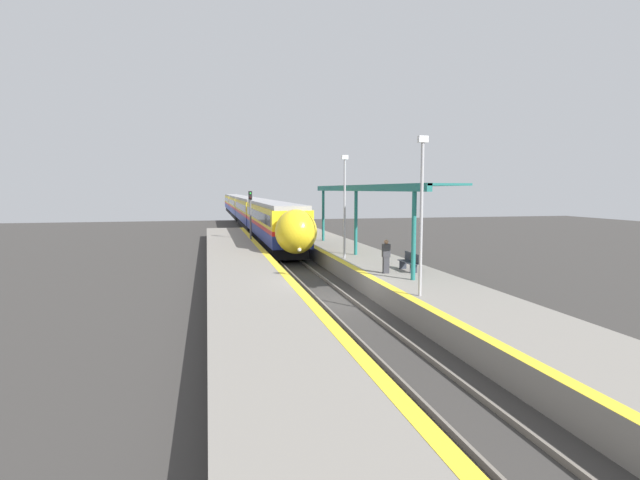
{
  "coord_description": "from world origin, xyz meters",
  "views": [
    {
      "loc": [
        -5.37,
        -20.57,
        4.87
      ],
      "look_at": [
        0.58,
        5.69,
        2.14
      ],
      "focal_mm": 28.0,
      "sensor_mm": 36.0,
      "label": 1
    }
  ],
  "objects_px": {
    "lamppost_mid": "(345,200)",
    "train": "(245,208)",
    "lamppost_near": "(422,206)",
    "railway_signal": "(250,215)",
    "person_waiting": "(386,256)",
    "platform_bench": "(410,261)"
  },
  "relations": [
    {
      "from": "person_waiting",
      "to": "lamppost_mid",
      "type": "relative_size",
      "value": 0.27
    },
    {
      "from": "train",
      "to": "platform_bench",
      "type": "bearing_deg",
      "value": -85.11
    },
    {
      "from": "railway_signal",
      "to": "lamppost_mid",
      "type": "distance_m",
      "value": 13.17
    },
    {
      "from": "train",
      "to": "railway_signal",
      "type": "xyz_separation_m",
      "value": [
        -1.99,
        -32.35,
        0.69
      ]
    },
    {
      "from": "train",
      "to": "platform_bench",
      "type": "height_order",
      "value": "train"
    },
    {
      "from": "train",
      "to": "lamppost_near",
      "type": "bearing_deg",
      "value": -87.57
    },
    {
      "from": "person_waiting",
      "to": "lamppost_near",
      "type": "relative_size",
      "value": 0.27
    },
    {
      "from": "train",
      "to": "platform_bench",
      "type": "relative_size",
      "value": 49.22
    },
    {
      "from": "person_waiting",
      "to": "railway_signal",
      "type": "bearing_deg",
      "value": 105.28
    },
    {
      "from": "lamppost_near",
      "to": "lamppost_mid",
      "type": "xyz_separation_m",
      "value": [
        0.0,
        10.51,
        0.0
      ]
    },
    {
      "from": "railway_signal",
      "to": "platform_bench",
      "type": "bearing_deg",
      "value": -70.23
    },
    {
      "from": "lamppost_near",
      "to": "lamppost_mid",
      "type": "distance_m",
      "value": 10.51
    },
    {
      "from": "train",
      "to": "person_waiting",
      "type": "xyz_separation_m",
      "value": [
        2.87,
        -50.15,
        -0.45
      ]
    },
    {
      "from": "railway_signal",
      "to": "lamppost_near",
      "type": "relative_size",
      "value": 0.8
    },
    {
      "from": "railway_signal",
      "to": "lamppost_near",
      "type": "xyz_separation_m",
      "value": [
        4.33,
        -22.87,
        1.38
      ]
    },
    {
      "from": "platform_bench",
      "to": "railway_signal",
      "type": "bearing_deg",
      "value": 109.77
    },
    {
      "from": "railway_signal",
      "to": "lamppost_near",
      "type": "bearing_deg",
      "value": -79.27
    },
    {
      "from": "platform_bench",
      "to": "person_waiting",
      "type": "bearing_deg",
      "value": -163.35
    },
    {
      "from": "platform_bench",
      "to": "person_waiting",
      "type": "height_order",
      "value": "person_waiting"
    },
    {
      "from": "lamppost_mid",
      "to": "train",
      "type": "bearing_deg",
      "value": 93.0
    },
    {
      "from": "railway_signal",
      "to": "lamppost_mid",
      "type": "height_order",
      "value": "lamppost_mid"
    },
    {
      "from": "lamppost_mid",
      "to": "person_waiting",
      "type": "bearing_deg",
      "value": -84.45
    }
  ]
}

